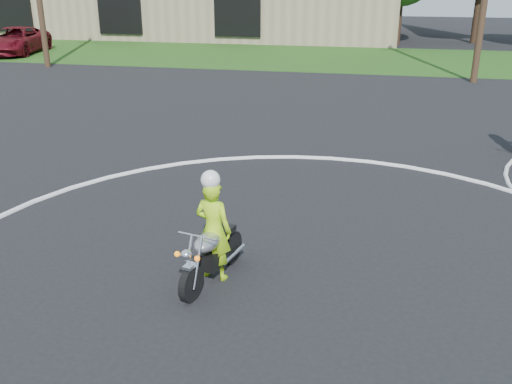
# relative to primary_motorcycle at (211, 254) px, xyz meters

# --- Properties ---
(grass_strip) EXTENTS (120.00, 10.00, 0.02)m
(grass_strip) POSITION_rel_primary_motorcycle_xyz_m (1.26, 24.43, -0.45)
(grass_strip) COLOR #1E4714
(grass_strip) RESTS_ON ground
(course_markings) EXTENTS (19.05, 19.05, 0.12)m
(course_markings) POSITION_rel_primary_motorcycle_xyz_m (3.43, 1.78, -0.45)
(course_markings) COLOR silver
(course_markings) RESTS_ON ground
(primary_motorcycle) EXTENTS (0.75, 1.77, 0.94)m
(primary_motorcycle) POSITION_rel_primary_motorcycle_xyz_m (0.00, 0.00, 0.00)
(primary_motorcycle) COLOR black
(primary_motorcycle) RESTS_ON ground
(rider_primary_grp) EXTENTS (0.65, 0.50, 1.75)m
(rider_primary_grp) POSITION_rel_primary_motorcycle_xyz_m (0.00, 0.13, 0.39)
(rider_primary_grp) COLOR #ACE818
(rider_primary_grp) RESTS_ON ground
(pickup_grp) EXTENTS (3.35, 5.68, 1.48)m
(pickup_grp) POSITION_rel_primary_motorcycle_xyz_m (-18.04, 22.39, 0.28)
(pickup_grp) COLOR #5C0A15
(pickup_grp) RESTS_ON ground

